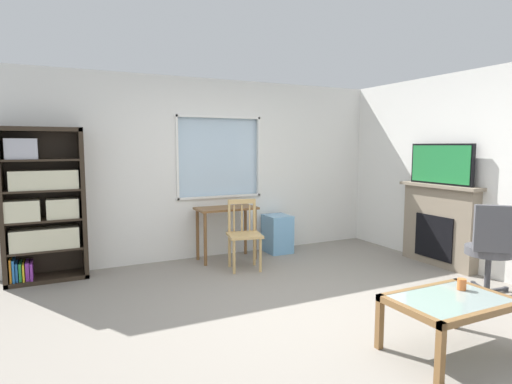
# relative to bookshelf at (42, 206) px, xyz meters

# --- Properties ---
(ground) EXTENTS (6.38, 5.86, 0.02)m
(ground) POSITION_rel_bookshelf_xyz_m (2.15, -2.19, -0.91)
(ground) COLOR gray
(wall_back_with_window) EXTENTS (5.38, 0.15, 2.54)m
(wall_back_with_window) POSITION_rel_bookshelf_xyz_m (2.14, 0.24, 0.36)
(wall_back_with_window) COLOR white
(wall_back_with_window) RESTS_ON ground
(wall_right) EXTENTS (0.12, 5.06, 2.54)m
(wall_right) POSITION_rel_bookshelf_xyz_m (4.90, -2.19, 0.37)
(wall_right) COLOR white
(wall_right) RESTS_ON ground
(bookshelf) EXTENTS (0.90, 0.38, 1.81)m
(bookshelf) POSITION_rel_bookshelf_xyz_m (0.00, 0.00, 0.00)
(bookshelf) COLOR #2D2319
(bookshelf) RESTS_ON ground
(desk_under_window) EXTENTS (0.84, 0.43, 0.74)m
(desk_under_window) POSITION_rel_bookshelf_xyz_m (2.29, -0.11, -0.29)
(desk_under_window) COLOR brown
(desk_under_window) RESTS_ON ground
(wooden_chair) EXTENTS (0.49, 0.48, 0.90)m
(wooden_chair) POSITION_rel_bookshelf_xyz_m (2.33, -0.62, -0.43)
(wooden_chair) COLOR tan
(wooden_chair) RESTS_ON ground
(plastic_drawer_unit) EXTENTS (0.35, 0.40, 0.56)m
(plastic_drawer_unit) POSITION_rel_bookshelf_xyz_m (3.14, -0.06, -0.61)
(plastic_drawer_unit) COLOR #72ADDB
(plastic_drawer_unit) RESTS_ON ground
(fireplace) EXTENTS (0.26, 1.18, 1.09)m
(fireplace) POSITION_rel_bookshelf_xyz_m (4.74, -1.61, -0.35)
(fireplace) COLOR gray
(fireplace) RESTS_ON ground
(tv) EXTENTS (0.06, 0.95, 0.54)m
(tv) POSITION_rel_bookshelf_xyz_m (4.72, -1.61, 0.46)
(tv) COLOR black
(tv) RESTS_ON fireplace
(office_chair) EXTENTS (0.63, 0.60, 1.00)m
(office_chair) POSITION_rel_bookshelf_xyz_m (4.23, -2.71, -0.34)
(office_chair) COLOR #4C4C51
(office_chair) RESTS_ON ground
(coffee_table) EXTENTS (0.92, 0.63, 0.44)m
(coffee_table) POSITION_rel_bookshelf_xyz_m (2.82, -3.37, -0.52)
(coffee_table) COLOR #8C9E99
(coffee_table) RESTS_ON ground
(sippy_cup) EXTENTS (0.07, 0.07, 0.09)m
(sippy_cup) POSITION_rel_bookshelf_xyz_m (3.06, -3.28, -0.41)
(sippy_cup) COLOR orange
(sippy_cup) RESTS_ON coffee_table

